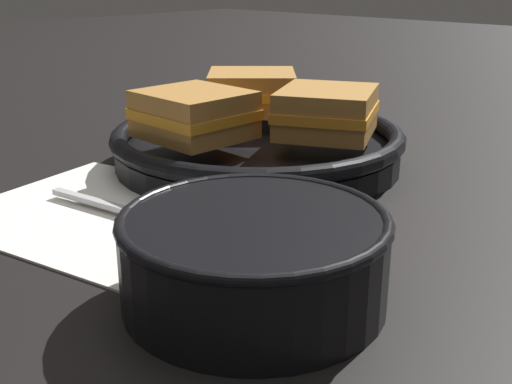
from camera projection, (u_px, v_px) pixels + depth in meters
ground_plane at (231, 216)px, 0.55m from camera, size 4.00×4.00×0.00m
napkin at (108, 212)px, 0.55m from camera, size 0.27×0.24×0.00m
soup_bowl at (254, 252)px, 0.40m from camera, size 0.17×0.17×0.06m
spoon at (154, 218)px, 0.52m from camera, size 0.17×0.04×0.01m
skillet at (258, 145)px, 0.69m from camera, size 0.33×0.39×0.04m
sandwich_near_left at (327, 112)px, 0.64m from camera, size 0.13×0.13×0.05m
sandwich_near_right at (252, 92)px, 0.74m from camera, size 0.14×0.14×0.05m
sandwich_far_left at (194, 114)px, 0.63m from camera, size 0.11×0.10×0.05m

